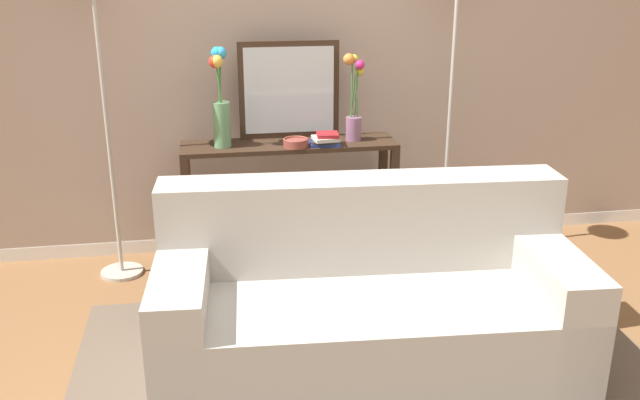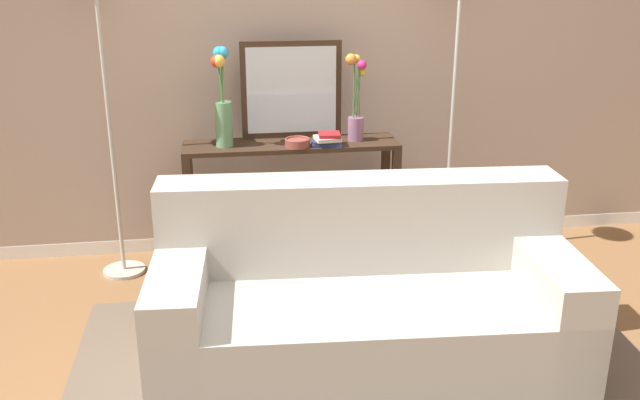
{
  "view_description": "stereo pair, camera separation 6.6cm",
  "coord_description": "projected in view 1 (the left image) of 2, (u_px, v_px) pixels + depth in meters",
  "views": [
    {
      "loc": [
        -0.61,
        -2.35,
        1.91
      ],
      "look_at": [
        -0.04,
        1.14,
        0.65
      ],
      "focal_mm": 39.25,
      "sensor_mm": 36.0,
      "label": 1
    },
    {
      "loc": [
        -0.55,
        -2.36,
        1.91
      ],
      "look_at": [
        -0.04,
        1.14,
        0.65
      ],
      "focal_mm": 39.25,
      "sensor_mm": 36.0,
      "label": 2
    }
  ],
  "objects": [
    {
      "name": "couch",
      "position": [
        367.0,
        305.0,
        3.34
      ],
      "size": [
        2.01,
        0.97,
        0.88
      ],
      "color": "#ADA89E",
      "rests_on": "ground"
    },
    {
      "name": "area_rug",
      "position": [
        373.0,
        380.0,
        3.3
      ],
      "size": [
        2.82,
        1.92,
        0.01
      ],
      "color": "brown",
      "rests_on": "ground"
    },
    {
      "name": "floor_lamp_right",
      "position": [
        455.0,
        34.0,
        4.24
      ],
      "size": [
        0.28,
        0.28,
        1.83
      ],
      "color": "#B7B2A8",
      "rests_on": "ground"
    },
    {
      "name": "vase_tall_flowers",
      "position": [
        220.0,
        100.0,
        4.12
      ],
      "size": [
        0.11,
        0.14,
        0.59
      ],
      "color": "#669E6B",
      "rests_on": "console_table"
    },
    {
      "name": "wall_mirror",
      "position": [
        289.0,
        90.0,
        4.32
      ],
      "size": [
        0.63,
        0.02,
        0.6
      ],
      "color": "#382619",
      "rests_on": "console_table"
    },
    {
      "name": "floor_lamp_left",
      "position": [
        98.0,
        44.0,
        3.92
      ],
      "size": [
        0.28,
        0.28,
        1.81
      ],
      "color": "#B7B2A8",
      "rests_on": "ground"
    },
    {
      "name": "book_row_under_console",
      "position": [
        230.0,
        257.0,
        4.48
      ],
      "size": [
        0.29,
        0.17,
        0.13
      ],
      "color": "maroon",
      "rests_on": "ground"
    },
    {
      "name": "fruit_bowl",
      "position": [
        296.0,
        142.0,
        4.2
      ],
      "size": [
        0.15,
        0.15,
        0.05
      ],
      "color": "brown",
      "rests_on": "console_table"
    },
    {
      "name": "back_wall",
      "position": [
        299.0,
        28.0,
        4.44
      ],
      "size": [
        12.0,
        0.15,
        2.9
      ],
      "color": "white",
      "rests_on": "ground"
    },
    {
      "name": "book_stack",
      "position": [
        326.0,
        140.0,
        4.24
      ],
      "size": [
        0.19,
        0.18,
        0.08
      ],
      "color": "navy",
      "rests_on": "console_table"
    },
    {
      "name": "console_table",
      "position": [
        290.0,
        182.0,
        4.38
      ],
      "size": [
        1.32,
        0.33,
        0.8
      ],
      "color": "#382619",
      "rests_on": "ground"
    },
    {
      "name": "vase_short_flowers",
      "position": [
        354.0,
        105.0,
        4.29
      ],
      "size": [
        0.13,
        0.11,
        0.53
      ],
      "color": "gray",
      "rests_on": "console_table"
    }
  ]
}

